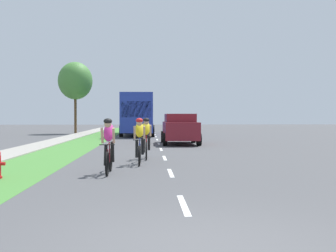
{
  "coord_description": "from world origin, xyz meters",
  "views": [
    {
      "loc": [
        -0.66,
        -5.08,
        1.63
      ],
      "look_at": [
        0.58,
        20.09,
        1.05
      ],
      "focal_mm": 44.22,
      "sensor_mm": 36.0,
      "label": 1
    }
  ],
  "objects_px": {
    "cyclist_lead": "(109,145)",
    "street_tree_far": "(75,81)",
    "bus_blue": "(138,113)",
    "suv_maroon": "(180,128)",
    "cyclist_distant": "(146,138)",
    "cyclist_trailing": "(140,141)"
  },
  "relations": [
    {
      "from": "cyclist_lead",
      "to": "street_tree_far",
      "type": "xyz_separation_m",
      "value": [
        -5.76,
        27.89,
        4.2
      ]
    },
    {
      "from": "bus_blue",
      "to": "suv_maroon",
      "type": "bearing_deg",
      "value": -77.34
    },
    {
      "from": "cyclist_distant",
      "to": "suv_maroon",
      "type": "distance_m",
      "value": 8.74
    },
    {
      "from": "suv_maroon",
      "to": "cyclist_distant",
      "type": "bearing_deg",
      "value": -102.99
    },
    {
      "from": "cyclist_lead",
      "to": "suv_maroon",
      "type": "relative_size",
      "value": 0.37
    },
    {
      "from": "cyclist_lead",
      "to": "bus_blue",
      "type": "relative_size",
      "value": 0.15
    },
    {
      "from": "cyclist_trailing",
      "to": "street_tree_far",
      "type": "distance_m",
      "value": 26.8
    },
    {
      "from": "cyclist_trailing",
      "to": "bus_blue",
      "type": "distance_m",
      "value": 22.77
    },
    {
      "from": "cyclist_lead",
      "to": "bus_blue",
      "type": "distance_m",
      "value": 25.02
    },
    {
      "from": "cyclist_lead",
      "to": "suv_maroon",
      "type": "height_order",
      "value": "suv_maroon"
    },
    {
      "from": "cyclist_trailing",
      "to": "cyclist_distant",
      "type": "xyz_separation_m",
      "value": [
        0.22,
        1.89,
        0.0
      ]
    },
    {
      "from": "cyclist_trailing",
      "to": "bus_blue",
      "type": "relative_size",
      "value": 0.15
    },
    {
      "from": "bus_blue",
      "to": "street_tree_far",
      "type": "relative_size",
      "value": 1.7
    },
    {
      "from": "cyclist_trailing",
      "to": "street_tree_far",
      "type": "height_order",
      "value": "street_tree_far"
    },
    {
      "from": "cyclist_distant",
      "to": "bus_blue",
      "type": "distance_m",
      "value": 20.89
    },
    {
      "from": "cyclist_trailing",
      "to": "street_tree_far",
      "type": "bearing_deg",
      "value": 104.43
    },
    {
      "from": "cyclist_trailing",
      "to": "cyclist_distant",
      "type": "relative_size",
      "value": 1.0
    },
    {
      "from": "cyclist_distant",
      "to": "cyclist_trailing",
      "type": "bearing_deg",
      "value": -96.72
    },
    {
      "from": "cyclist_distant",
      "to": "bus_blue",
      "type": "relative_size",
      "value": 0.15
    },
    {
      "from": "suv_maroon",
      "to": "bus_blue",
      "type": "relative_size",
      "value": 0.41
    },
    {
      "from": "suv_maroon",
      "to": "bus_blue",
      "type": "xyz_separation_m",
      "value": [
        -2.77,
        12.33,
        1.03
      ]
    },
    {
      "from": "suv_maroon",
      "to": "street_tree_far",
      "type": "distance_m",
      "value": 18.04
    }
  ]
}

